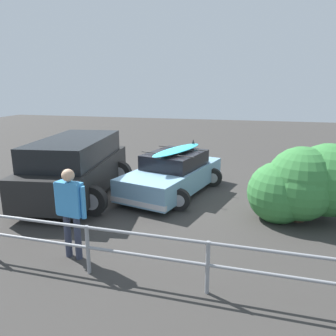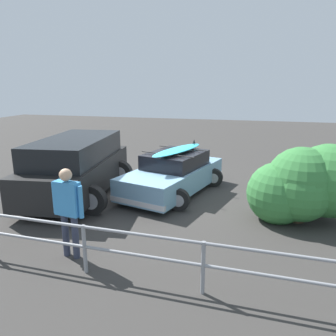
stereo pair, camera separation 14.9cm
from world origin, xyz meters
The scene contains 6 objects.
ground_plane centered at (0.00, 0.00, -0.01)m, with size 44.00×44.00×0.02m, color #383533.
sedan_car centered at (-0.34, -0.26, 0.61)m, with size 2.92×4.31×1.54m.
suv_car centered at (2.40, 0.78, 0.93)m, with size 3.03×4.87×1.79m.
person_bystander centered at (0.68, 4.10, 1.08)m, with size 0.70×0.28×1.81m.
railing_fence centered at (-0.94, 4.58, 0.63)m, with size 10.81×0.46×0.93m.
bush_near_left centered at (-3.97, 1.09, 0.93)m, with size 2.83×1.99×2.02m.
Camera 1 is at (-2.51, 9.33, 3.34)m, focal length 35.00 mm.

